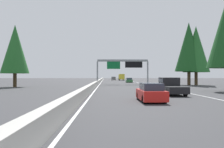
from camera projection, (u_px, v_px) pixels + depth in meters
The scene contains 13 objects.
ground_plane at pixel (99, 84), 61.36m from camera, with size 320.00×320.00×0.00m, color #38383A.
median_barrier at pixel (100, 80), 81.35m from camera, with size 180.00×0.56×0.90m, color #ADAAA3.
shoulder_stripe_right at pixel (137, 82), 71.66m from camera, with size 160.00×0.16×0.01m, color silver.
shoulder_stripe_median at pixel (101, 82), 71.37m from camera, with size 160.00×0.16×0.01m, color silver.
sign_gantry_overhead at pixel (123, 65), 55.67m from camera, with size 0.50×12.68×6.06m.
sedan_far_center at pixel (151, 93), 18.29m from camera, with size 4.40×1.80×1.47m.
pickup_mid_right at pixel (171, 86), 25.03m from camera, with size 5.60×2.00×1.86m.
sedan_near_center at pixel (129, 80), 70.26m from camera, with size 4.40×1.80×1.47m.
box_truck_mid_left at pixel (121, 77), 107.61m from camera, with size 8.50×2.40×2.95m.
minivan_mid_center at pixel (113, 78), 111.21m from camera, with size 5.00×1.95×1.69m.
conifer_right_near at pixel (189, 47), 50.60m from camera, with size 6.13×6.13×13.93m.
conifer_right_mid at pixel (196, 49), 50.29m from camera, with size 5.75×5.75×13.07m.
conifer_left_near at pixel (15, 49), 41.56m from camera, with size 5.02×5.02×11.41m.
Camera 1 is at (-1.45, -1.81, 2.03)m, focal length 36.61 mm.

